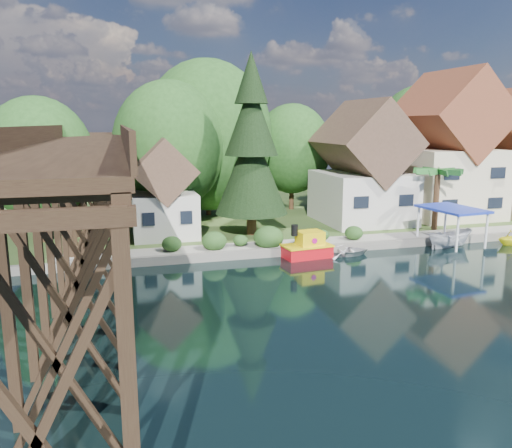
# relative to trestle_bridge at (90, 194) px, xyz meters

# --- Properties ---
(ground) EXTENTS (140.00, 140.00, 0.00)m
(ground) POSITION_rel_trestle_bridge_xyz_m (16.00, -5.17, -5.35)
(ground) COLOR black
(ground) RESTS_ON ground
(bank) EXTENTS (140.00, 52.00, 0.50)m
(bank) POSITION_rel_trestle_bridge_xyz_m (16.00, 28.83, -5.10)
(bank) COLOR #2C451B
(bank) RESTS_ON ground
(seawall) EXTENTS (60.00, 0.40, 0.62)m
(seawall) POSITION_rel_trestle_bridge_xyz_m (20.00, 2.83, -5.04)
(seawall) COLOR slate
(seawall) RESTS_ON ground
(promenade) EXTENTS (50.00, 2.60, 0.06)m
(promenade) POSITION_rel_trestle_bridge_xyz_m (22.00, 4.13, -4.82)
(promenade) COLOR gray
(promenade) RESTS_ON bank
(trestle_bridge) EXTENTS (4.12, 44.18, 9.30)m
(trestle_bridge) POSITION_rel_trestle_bridge_xyz_m (0.00, 0.00, 0.00)
(trestle_bridge) COLOR black
(trestle_bridge) RESTS_ON ground
(house_left) EXTENTS (7.64, 8.64, 11.02)m
(house_left) POSITION_rel_trestle_bridge_xyz_m (23.00, 10.83, -0.21)
(house_left) COLOR beige
(house_left) RESTS_ON bank
(house_center) EXTENTS (8.65, 9.18, 13.89)m
(house_center) POSITION_rel_trestle_bridge_xyz_m (32.00, 11.33, 1.07)
(house_center) COLOR beige
(house_center) RESTS_ON bank
(shed) EXTENTS (5.09, 5.40, 7.85)m
(shed) POSITION_rel_trestle_bridge_xyz_m (5.00, 9.33, -1.52)
(shed) COLOR beige
(shed) RESTS_ON bank
(bg_trees) EXTENTS (49.90, 13.30, 10.57)m
(bg_trees) POSITION_rel_trestle_bridge_xyz_m (17.00, 16.08, 1.94)
(bg_trees) COLOR #382314
(bg_trees) RESTS_ON bank
(shrubs) EXTENTS (15.76, 2.47, 1.70)m
(shrubs) POSITION_rel_trestle_bridge_xyz_m (11.40, 4.09, -4.12)
(shrubs) COLOR #1E4117
(shrubs) RESTS_ON bank
(conifer) EXTENTS (5.84, 5.84, 14.37)m
(conifer) POSITION_rel_trestle_bridge_xyz_m (11.87, 8.22, 2.07)
(conifer) COLOR #382314
(conifer) RESTS_ON bank
(palm_tree) EXTENTS (4.79, 4.79, 5.52)m
(palm_tree) POSITION_rel_trestle_bridge_xyz_m (27.33, 5.83, -0.03)
(palm_tree) COLOR #382314
(palm_tree) RESTS_ON bank
(tugboat) EXTENTS (3.65, 2.28, 2.51)m
(tugboat) POSITION_rel_trestle_bridge_xyz_m (14.37, 2.03, -4.60)
(tugboat) COLOR red
(tugboat) RESTS_ON ground
(boat_white_a) EXTENTS (3.93, 2.99, 0.76)m
(boat_white_a) POSITION_rel_trestle_bridge_xyz_m (17.18, 1.91, -4.97)
(boat_white_a) COLOR silver
(boat_white_a) RESTS_ON ground
(boat_canopy) EXTENTS (4.05, 5.18, 3.12)m
(boat_canopy) POSITION_rel_trestle_bridge_xyz_m (25.96, 1.80, -4.01)
(boat_canopy) COLOR silver
(boat_canopy) RESTS_ON ground
(boat_yellow) EXTENTS (2.64, 2.31, 1.34)m
(boat_yellow) POSITION_rel_trestle_bridge_xyz_m (31.19, 1.28, -4.68)
(boat_yellow) COLOR yellow
(boat_yellow) RESTS_ON ground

